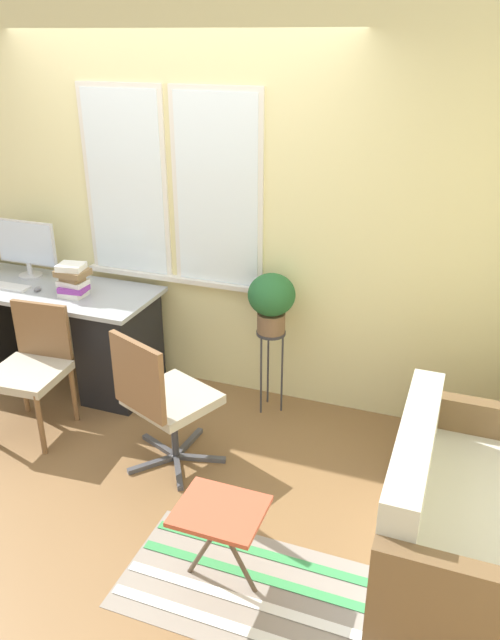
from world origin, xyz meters
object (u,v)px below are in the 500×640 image
(book_stack, at_px, (73,279))
(potted_plant, at_px, (272,299))
(office_chair_swivel, at_px, (162,398))
(couch_loveseat, at_px, (463,528))
(desk_chair_wooden, at_px, (32,366))
(mouse, at_px, (38,289))
(folding_stool, at_px, (220,516))
(plant_stand, at_px, (271,345))
(monitor, at_px, (26,246))
(keyboard, at_px, (6,286))

(book_stack, bearing_deg, potted_plant, 9.18)
(office_chair_swivel, relative_size, couch_loveseat, 0.70)
(desk_chair_wooden, bearing_deg, office_chair_swivel, -8.26)
(mouse, xyz_separation_m, folding_stool, (1.99, -1.32, -0.37))
(mouse, xyz_separation_m, potted_plant, (1.70, 0.25, 0.07))
(mouse, distance_m, plant_stand, 1.74)
(monitor, xyz_separation_m, mouse, (0.25, -0.24, -0.23))
(book_stack, bearing_deg, desk_chair_wooden, -90.37)
(desk_chair_wooden, bearing_deg, book_stack, 85.35)
(potted_plant, xyz_separation_m, folding_stool, (0.28, -1.57, -0.44))
(desk_chair_wooden, relative_size, office_chair_swivel, 0.93)
(desk_chair_wooden, relative_size, potted_plant, 2.06)
(office_chair_swivel, height_order, plant_stand, office_chair_swivel)
(couch_loveseat, relative_size, plant_stand, 2.14)
(keyboard, bearing_deg, couch_loveseat, -14.01)
(keyboard, xyz_separation_m, mouse, (0.27, 0.02, 0.01))
(desk_chair_wooden, bearing_deg, plant_stand, 24.20)
(plant_stand, bearing_deg, office_chair_swivel, -115.69)
(keyboard, relative_size, folding_stool, 0.82)
(keyboard, distance_m, folding_stool, 2.63)
(folding_stool, bearing_deg, office_chair_swivel, 132.99)
(folding_stool, bearing_deg, keyboard, 150.10)
(couch_loveseat, height_order, plant_stand, couch_loveseat)
(keyboard, relative_size, plant_stand, 0.61)
(book_stack, distance_m, potted_plant, 1.42)
(potted_plant, bearing_deg, monitor, -179.55)
(keyboard, distance_m, book_stack, 0.58)
(monitor, xyz_separation_m, plant_stand, (1.95, 0.02, -0.50))
(monitor, distance_m, keyboard, 0.35)
(plant_stand, bearing_deg, monitor, -179.55)
(desk_chair_wooden, xyz_separation_m, potted_plant, (1.41, 0.76, 0.38))
(desk_chair_wooden, bearing_deg, couch_loveseat, -11.26)
(book_stack, bearing_deg, mouse, -175.31)
(mouse, bearing_deg, keyboard, -175.80)
(book_stack, height_order, plant_stand, book_stack)
(potted_plant, bearing_deg, folding_stool, -79.76)
(desk_chair_wooden, distance_m, folding_stool, 1.87)
(desk_chair_wooden, relative_size, couch_loveseat, 0.65)
(plant_stand, bearing_deg, keyboard, -172.17)
(mouse, xyz_separation_m, plant_stand, (1.70, 0.25, -0.27))
(keyboard, bearing_deg, mouse, 4.20)
(monitor, xyz_separation_m, office_chair_swivel, (1.55, -0.82, -0.53))
(plant_stand, bearing_deg, mouse, -171.60)
(monitor, height_order, desk_chair_wooden, monitor)
(book_stack, distance_m, office_chair_swivel, 1.24)
(mouse, bearing_deg, plant_stand, 8.40)
(book_stack, distance_m, folding_stool, 2.21)
(mouse, height_order, book_stack, book_stack)
(monitor, distance_m, plant_stand, 2.01)
(couch_loveseat, xyz_separation_m, plant_stand, (-1.36, 1.10, 0.23))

